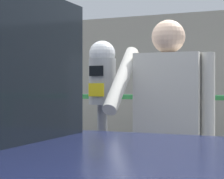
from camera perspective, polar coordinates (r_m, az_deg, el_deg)
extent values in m
cylinder|color=#939699|center=(2.87, -1.37, 1.12)|extent=(0.19, 0.19, 0.32)
sphere|color=silver|center=(2.88, -1.37, 4.97)|extent=(0.19, 0.19, 0.19)
cube|color=black|center=(2.78, -2.21, 2.61)|extent=(0.10, 0.01, 0.07)
cube|color=yellow|center=(2.78, -2.21, -0.04)|extent=(0.11, 0.01, 0.09)
cube|color=beige|center=(2.77, 7.85, -1.44)|extent=(0.44, 0.23, 0.62)
sphere|color=beige|center=(2.79, 7.86, 7.29)|extent=(0.23, 0.23, 0.23)
cylinder|color=beige|center=(2.73, 13.22, -1.11)|extent=(0.09, 0.09, 0.59)
cylinder|color=beige|center=(2.65, 1.37, 1.50)|extent=(0.11, 0.51, 0.45)
cylinder|color=#1E602D|center=(4.96, 4.41, -1.05)|extent=(24.00, 0.06, 0.06)
cylinder|color=#1E602D|center=(5.00, 4.41, -6.80)|extent=(24.00, 0.05, 0.05)
cylinder|color=#1E602D|center=(5.44, -6.66, -6.81)|extent=(0.06, 0.06, 1.11)
cube|color=gray|center=(7.37, 10.42, 0.01)|extent=(32.00, 0.50, 2.63)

